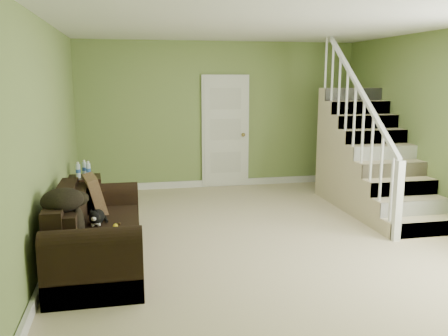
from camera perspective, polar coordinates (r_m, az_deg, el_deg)
name	(u,v)px	position (r m, az deg, el deg)	size (l,w,h in m)	color
floor	(260,233)	(6.20, 4.33, -7.75)	(5.00, 5.50, 0.01)	#C6B68F
ceiling	(263,24)	(5.91, 4.71, 16.91)	(5.00, 5.50, 0.01)	white
wall_back	(220,115)	(8.58, -0.54, 6.36)	(5.00, 0.04, 2.60)	#7A934F
wall_front	(372,178)	(3.39, 17.33, -1.15)	(5.00, 0.04, 2.60)	#7A934F
wall_left	(50,138)	(5.76, -20.23, 3.46)	(0.04, 5.50, 2.60)	#7A934F
wall_right	(441,128)	(7.02, 24.60, 4.37)	(0.04, 5.50, 2.60)	#7A934F
baseboard_back	(220,183)	(8.73, -0.49, -1.79)	(5.00, 0.04, 0.12)	white
baseboard_left	(60,241)	(6.03, -19.16, -8.29)	(0.04, 5.50, 0.12)	white
baseboard_right	(431,217)	(7.23, 23.63, -5.43)	(0.04, 5.50, 0.12)	white
door	(225,132)	(8.58, 0.18, 4.39)	(0.86, 0.12, 2.02)	white
staircase	(368,165)	(7.65, 16.93, 0.36)	(1.00, 2.51, 2.82)	#C6B68F
sofa	(94,237)	(5.26, -15.33, -8.03)	(0.88, 2.03, 0.80)	black
side_table	(85,195)	(7.22, -16.36, -3.10)	(0.50, 0.50, 0.79)	black
cat	(97,217)	(5.24, -15.04, -5.72)	(0.20, 0.43, 0.21)	black
banana	(115,227)	(5.02, -12.93, -6.97)	(0.06, 0.20, 0.06)	yellow
throw_pillow	(96,196)	(5.75, -15.17, -3.26)	(0.12, 0.49, 0.49)	#482B1D
throw_blanket	(62,200)	(4.75, -18.87, -3.67)	(0.39, 0.51, 0.21)	black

